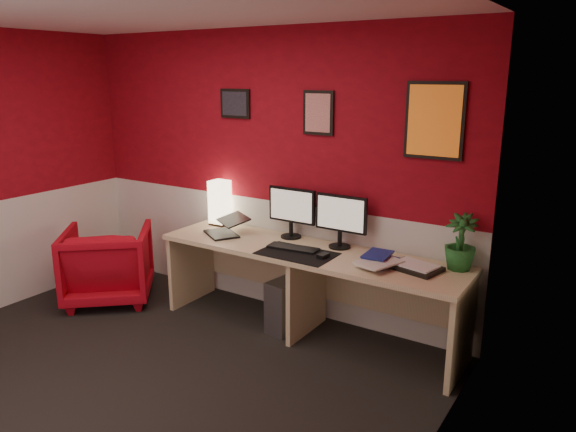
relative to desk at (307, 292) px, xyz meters
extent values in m
cube|color=black|center=(-0.66, -1.41, -0.36)|extent=(4.00, 3.50, 0.01)
cube|color=white|center=(-0.66, -1.41, 2.13)|extent=(4.00, 3.50, 0.01)
cube|color=maroon|center=(-0.66, 0.34, 0.89)|extent=(4.00, 0.01, 2.50)
cube|color=maroon|center=(1.34, -1.41, 0.89)|extent=(0.01, 3.50, 2.50)
cube|color=silver|center=(-0.66, 0.34, 0.14)|extent=(4.00, 0.01, 1.00)
cube|color=silver|center=(1.34, -1.41, 0.14)|extent=(0.01, 3.50, 1.00)
cube|color=#CFB384|center=(0.00, 0.00, 0.00)|extent=(2.60, 0.65, 0.73)
cube|color=#FFE5B2|center=(-1.09, 0.22, 0.56)|extent=(0.16, 0.16, 0.40)
cube|color=black|center=(-0.86, -0.04, 0.47)|extent=(0.40, 0.37, 0.22)
cube|color=black|center=(-0.30, 0.22, 0.66)|extent=(0.45, 0.06, 0.58)
cube|color=black|center=(0.19, 0.20, 0.66)|extent=(0.45, 0.06, 0.58)
cube|color=black|center=(-0.02, -0.13, 0.37)|extent=(0.60, 0.38, 0.01)
cube|color=black|center=(-0.10, -0.06, 0.38)|extent=(0.43, 0.18, 0.02)
cube|color=black|center=(0.21, -0.11, 0.39)|extent=(0.07, 0.11, 0.03)
imported|color=navy|center=(0.51, 0.03, 0.38)|extent=(0.26, 0.32, 0.03)
imported|color=silver|center=(0.54, -0.04, 0.41)|extent=(0.32, 0.38, 0.02)
imported|color=navy|center=(0.51, 0.02, 0.43)|extent=(0.20, 0.26, 0.02)
cube|color=black|center=(0.89, 0.03, 0.38)|extent=(0.40, 0.32, 0.03)
imported|color=#19591E|center=(1.15, 0.21, 0.57)|extent=(0.23, 0.23, 0.41)
cube|color=#99999E|center=(-0.16, 0.00, -0.14)|extent=(0.27, 0.48, 0.45)
imported|color=#AD0B19|center=(-1.95, -0.42, -0.01)|extent=(1.09, 1.10, 0.72)
cube|color=black|center=(-0.96, 0.33, 1.49)|extent=(0.32, 0.02, 0.26)
cube|color=red|center=(-0.10, 0.33, 1.44)|extent=(0.28, 0.02, 0.36)
cube|color=orange|center=(0.87, 0.33, 1.42)|extent=(0.44, 0.02, 0.56)
camera|label=1|loc=(2.13, -3.62, 1.75)|focal=34.03mm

